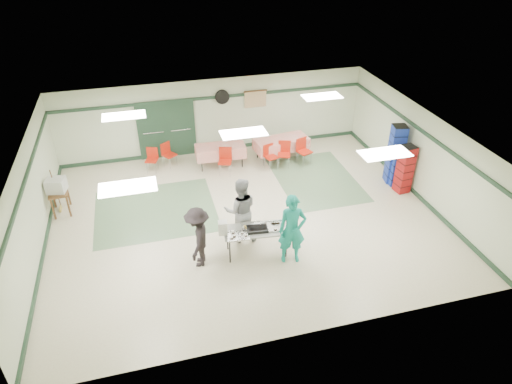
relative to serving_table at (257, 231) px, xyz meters
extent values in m
plane|color=beige|center=(0.09, 1.65, -0.71)|extent=(11.00, 11.00, 0.00)
plane|color=silver|center=(0.09, 1.65, 1.99)|extent=(11.00, 11.00, 0.00)
plane|color=beige|center=(0.09, 6.15, 0.64)|extent=(11.00, 0.00, 11.00)
plane|color=beige|center=(0.09, -2.85, 0.64)|extent=(11.00, 0.00, 11.00)
plane|color=beige|center=(-5.41, 1.65, 0.64)|extent=(0.00, 9.00, 9.00)
plane|color=beige|center=(5.59, 1.65, 0.64)|extent=(0.00, 9.00, 9.00)
cube|color=#1F3A28|center=(0.09, 6.12, 1.34)|extent=(11.00, 0.06, 0.10)
cube|color=#1F3A28|center=(0.09, 6.12, -0.65)|extent=(11.00, 0.06, 0.12)
cube|color=#1F3A28|center=(-5.38, 1.65, 1.34)|extent=(0.06, 9.00, 0.10)
cube|color=#1F3A28|center=(-5.38, 1.65, -0.65)|extent=(0.06, 9.00, 0.12)
cube|color=#1F3A28|center=(5.56, 1.65, 1.34)|extent=(0.06, 9.00, 0.10)
cube|color=#1F3A28|center=(5.56, 1.65, -0.65)|extent=(0.06, 9.00, 0.12)
cube|color=slate|center=(-2.41, 2.65, -0.71)|extent=(3.50, 3.00, 0.01)
cube|color=slate|center=(2.89, 3.15, -0.71)|extent=(2.50, 3.50, 0.01)
cube|color=gray|center=(-2.11, 6.09, 0.34)|extent=(0.90, 0.06, 2.10)
cube|color=gray|center=(-1.16, 6.09, 0.34)|extent=(0.90, 0.06, 2.10)
cube|color=#1F3A28|center=(-1.64, 6.07, 0.34)|extent=(2.00, 0.03, 2.15)
cylinder|color=black|center=(0.39, 6.09, 1.34)|extent=(0.50, 0.10, 0.50)
cube|color=tan|center=(1.59, 6.09, 1.14)|extent=(0.80, 0.02, 0.60)
cube|color=#A09F9B|center=(0.00, 0.00, 0.03)|extent=(1.74, 0.84, 0.04)
cylinder|color=black|center=(-0.75, -0.20, -0.35)|extent=(0.04, 0.04, 0.72)
cylinder|color=black|center=(0.69, -0.34, -0.35)|extent=(0.04, 0.04, 0.72)
cylinder|color=black|center=(-0.69, 0.34, -0.35)|extent=(0.04, 0.04, 0.72)
cylinder|color=black|center=(0.75, 0.20, -0.35)|extent=(0.04, 0.04, 0.72)
cube|color=silver|center=(0.55, -0.03, 0.06)|extent=(0.65, 0.52, 0.02)
cube|color=silver|center=(-0.08, 0.11, 0.06)|extent=(0.56, 0.45, 0.02)
cube|color=silver|center=(-0.52, -0.17, 0.06)|extent=(0.58, 0.46, 0.02)
cube|color=black|center=(0.01, -0.05, 0.09)|extent=(0.55, 0.38, 0.08)
cube|color=white|center=(-0.86, 0.04, 0.23)|extent=(0.24, 0.23, 0.36)
imported|color=#159183|center=(0.78, -0.48, 0.24)|extent=(0.75, 0.56, 1.90)
imported|color=gray|center=(-0.25, 0.71, 0.21)|extent=(0.98, 0.81, 1.85)
imported|color=black|center=(-1.50, -0.03, 0.11)|extent=(0.89, 1.19, 1.65)
cube|color=red|center=(2.23, 4.91, 0.03)|extent=(1.97, 1.04, 0.05)
cube|color=red|center=(2.23, 4.91, -0.16)|extent=(1.98, 1.06, 0.40)
cylinder|color=black|center=(1.49, 4.51, -0.35)|extent=(0.04, 0.04, 0.72)
cylinder|color=black|center=(3.05, 4.70, -0.35)|extent=(0.04, 0.04, 0.72)
cylinder|color=black|center=(1.41, 5.13, -0.35)|extent=(0.04, 0.04, 0.72)
cylinder|color=black|center=(2.97, 5.32, -0.35)|extent=(0.04, 0.04, 0.72)
cube|color=red|center=(0.03, 4.91, 0.03)|extent=(1.70, 0.78, 0.05)
cube|color=red|center=(0.03, 4.91, -0.16)|extent=(1.70, 0.80, 0.40)
cylinder|color=black|center=(-0.68, 4.66, -0.35)|extent=(0.04, 0.04, 0.72)
cylinder|color=black|center=(0.72, 4.61, -0.35)|extent=(0.04, 0.04, 0.72)
cylinder|color=black|center=(-0.66, 5.22, -0.35)|extent=(0.04, 0.04, 0.72)
cylinder|color=black|center=(0.74, 5.17, -0.35)|extent=(0.04, 0.04, 0.72)
cube|color=red|center=(2.12, 4.26, -0.25)|extent=(0.54, 0.54, 0.04)
cube|color=red|center=(2.19, 4.44, -0.01)|extent=(0.41, 0.19, 0.42)
cylinder|color=silver|center=(1.90, 4.17, -0.49)|extent=(0.02, 0.02, 0.44)
cylinder|color=silver|center=(2.22, 4.05, -0.49)|extent=(0.02, 0.02, 0.44)
cylinder|color=silver|center=(2.02, 4.48, -0.49)|extent=(0.02, 0.02, 0.44)
cylinder|color=silver|center=(2.34, 4.36, -0.49)|extent=(0.02, 0.02, 0.44)
cube|color=red|center=(1.66, 4.26, -0.27)|extent=(0.51, 0.51, 0.04)
cube|color=red|center=(1.60, 4.43, -0.06)|extent=(0.39, 0.17, 0.40)
cylinder|color=silver|center=(1.56, 4.06, -0.50)|extent=(0.02, 0.02, 0.42)
cylinder|color=silver|center=(1.86, 4.17, -0.50)|extent=(0.02, 0.02, 0.42)
cylinder|color=silver|center=(1.45, 4.36, -0.50)|extent=(0.02, 0.02, 0.42)
cylinder|color=silver|center=(1.75, 4.47, -0.50)|extent=(0.02, 0.02, 0.42)
cube|color=red|center=(2.86, 4.26, -0.23)|extent=(0.56, 0.56, 0.04)
cube|color=red|center=(2.80, 4.45, 0.01)|extent=(0.42, 0.19, 0.44)
cylinder|color=silver|center=(2.76, 4.04, -0.48)|extent=(0.02, 0.02, 0.46)
cylinder|color=silver|center=(3.09, 4.16, -0.48)|extent=(0.02, 0.02, 0.46)
cylinder|color=silver|center=(2.64, 4.37, -0.48)|extent=(0.02, 0.02, 0.46)
cylinder|color=silver|center=(2.97, 4.49, -0.48)|extent=(0.02, 0.02, 0.46)
cube|color=red|center=(0.05, 4.26, -0.24)|extent=(0.54, 0.54, 0.04)
cube|color=red|center=(0.11, 4.45, 0.00)|extent=(0.42, 0.17, 0.43)
cylinder|color=silver|center=(-0.16, 4.15, -0.49)|extent=(0.02, 0.02, 0.45)
cylinder|color=silver|center=(0.17, 4.05, -0.49)|extent=(0.02, 0.02, 0.45)
cylinder|color=silver|center=(-0.06, 4.48, -0.49)|extent=(0.02, 0.02, 0.45)
cylinder|color=silver|center=(0.27, 4.38, -0.49)|extent=(0.02, 0.02, 0.45)
cube|color=red|center=(-1.69, 5.31, -0.28)|extent=(0.55, 0.55, 0.04)
cube|color=red|center=(-1.79, 5.46, -0.06)|extent=(0.34, 0.26, 0.39)
cylinder|color=silver|center=(-1.72, 5.09, -0.50)|extent=(0.02, 0.02, 0.41)
cylinder|color=silver|center=(-1.47, 5.28, -0.50)|extent=(0.02, 0.02, 0.41)
cylinder|color=silver|center=(-1.91, 5.35, -0.50)|extent=(0.02, 0.02, 0.41)
cylinder|color=silver|center=(-1.65, 5.54, -0.50)|extent=(0.02, 0.02, 0.41)
cube|color=red|center=(-2.31, 5.11, -0.29)|extent=(0.49, 0.49, 0.04)
cube|color=red|center=(-2.25, 5.28, -0.08)|extent=(0.37, 0.17, 0.38)
cylinder|color=silver|center=(-2.50, 5.02, -0.51)|extent=(0.02, 0.02, 0.40)
cylinder|color=silver|center=(-2.21, 4.92, -0.51)|extent=(0.02, 0.02, 0.40)
cylinder|color=silver|center=(-2.40, 5.31, -0.51)|extent=(0.02, 0.02, 0.40)
cylinder|color=silver|center=(-2.11, 5.21, -0.51)|extent=(0.02, 0.02, 0.40)
cube|color=#1B37A5|center=(5.24, 2.41, 0.28)|extent=(0.51, 0.51, 1.98)
cube|color=maroon|center=(5.24, 1.77, 0.08)|extent=(0.45, 0.45, 1.58)
cube|color=#1B37A5|center=(5.24, 2.23, -0.08)|extent=(0.43, 0.43, 1.27)
cube|color=brown|center=(-5.06, 3.31, 0.01)|extent=(0.59, 0.85, 0.05)
cube|color=brown|center=(-5.24, 2.96, -0.36)|extent=(0.05, 0.05, 0.70)
cube|color=brown|center=(-4.82, 3.00, -0.36)|extent=(0.05, 0.05, 0.70)
cube|color=brown|center=(-5.30, 3.63, -0.36)|extent=(0.05, 0.05, 0.70)
cube|color=brown|center=(-4.88, 3.66, -0.36)|extent=(0.05, 0.05, 0.70)
cube|color=#B8B7B3|center=(-5.06, 3.27, 0.23)|extent=(0.58, 0.53, 0.40)
cylinder|color=brown|center=(-5.14, 3.45, 0.00)|extent=(0.06, 0.22, 1.37)
camera|label=1|loc=(-2.41, -8.96, 6.99)|focal=32.00mm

